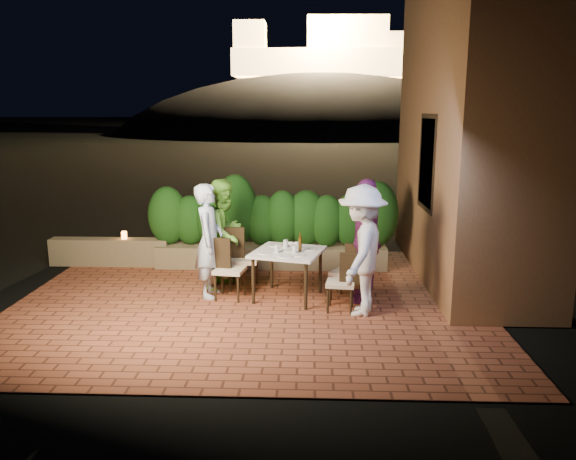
# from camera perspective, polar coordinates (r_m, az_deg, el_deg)

# --- Properties ---
(ground) EXTENTS (400.00, 400.00, 0.00)m
(ground) POSITION_cam_1_polar(r_m,az_deg,el_deg) (8.23, -4.24, -8.23)
(ground) COLOR black
(ground) RESTS_ON ground
(terrace_floor) EXTENTS (7.00, 6.00, 0.15)m
(terrace_floor) POSITION_cam_1_polar(r_m,az_deg,el_deg) (8.72, -3.86, -7.43)
(terrace_floor) COLOR brown
(terrace_floor) RESTS_ON ground
(building_wall) EXTENTS (1.60, 5.00, 5.00)m
(building_wall) POSITION_cam_1_polar(r_m,az_deg,el_deg) (10.04, 18.09, 9.62)
(building_wall) COLOR #8F6038
(building_wall) RESTS_ON ground
(window_pane) EXTENTS (0.08, 1.00, 1.40)m
(window_pane) POSITION_cam_1_polar(r_m,az_deg,el_deg) (9.40, 14.10, 6.66)
(window_pane) COLOR black
(window_pane) RESTS_ON building_wall
(window_frame) EXTENTS (0.06, 1.15, 1.55)m
(window_frame) POSITION_cam_1_polar(r_m,az_deg,el_deg) (9.40, 14.04, 6.66)
(window_frame) COLOR black
(window_frame) RESTS_ON building_wall
(planter) EXTENTS (4.20, 0.55, 0.40)m
(planter) POSITION_cam_1_polar(r_m,az_deg,el_deg) (10.33, -1.73, -2.66)
(planter) COLOR #726749
(planter) RESTS_ON ground
(hedge) EXTENTS (4.00, 0.70, 1.10)m
(hedge) POSITION_cam_1_polar(r_m,az_deg,el_deg) (10.17, -1.76, 1.43)
(hedge) COLOR #164312
(hedge) RESTS_ON planter
(parapet) EXTENTS (2.20, 0.30, 0.50)m
(parapet) POSITION_cam_1_polar(r_m,az_deg,el_deg) (10.94, -17.62, -2.13)
(parapet) COLOR #726749
(parapet) RESTS_ON ground
(hill) EXTENTS (52.00, 40.00, 22.00)m
(hill) POSITION_cam_1_polar(r_m,az_deg,el_deg) (68.02, 3.17, 6.39)
(hill) COLOR black
(hill) RESTS_ON ground
(fortress) EXTENTS (26.00, 8.00, 8.00)m
(fortress) POSITION_cam_1_polar(r_m,az_deg,el_deg) (68.10, 3.32, 18.61)
(fortress) COLOR #FFCC7A
(fortress) RESTS_ON hill
(dining_table) EXTENTS (1.21, 1.21, 0.75)m
(dining_table) POSITION_cam_1_polar(r_m,az_deg,el_deg) (8.58, -0.03, -4.55)
(dining_table) COLOR white
(dining_table) RESTS_ON ground
(plate_nw) EXTENTS (0.20, 0.20, 0.01)m
(plate_nw) POSITION_cam_1_polar(r_m,az_deg,el_deg) (8.34, -2.39, -2.34)
(plate_nw) COLOR white
(plate_nw) RESTS_ON dining_table
(plate_sw) EXTENTS (0.21, 0.21, 0.01)m
(plate_sw) POSITION_cam_1_polar(r_m,az_deg,el_deg) (8.80, -1.28, -1.56)
(plate_sw) COLOR white
(plate_sw) RESTS_ON dining_table
(plate_ne) EXTENTS (0.20, 0.20, 0.01)m
(plate_ne) POSITION_cam_1_polar(r_m,az_deg,el_deg) (8.21, 1.12, -2.56)
(plate_ne) COLOR white
(plate_ne) RESTS_ON dining_table
(plate_se) EXTENTS (0.24, 0.24, 0.01)m
(plate_se) POSITION_cam_1_polar(r_m,az_deg,el_deg) (8.58, 2.16, -1.93)
(plate_se) COLOR white
(plate_se) RESTS_ON dining_table
(plate_centre) EXTENTS (0.20, 0.20, 0.01)m
(plate_centre) POSITION_cam_1_polar(r_m,az_deg,el_deg) (8.49, 0.00, -2.08)
(plate_centre) COLOR white
(plate_centre) RESTS_ON dining_table
(plate_front) EXTENTS (0.23, 0.23, 0.01)m
(plate_front) POSITION_cam_1_polar(r_m,az_deg,el_deg) (8.16, -0.28, -2.65)
(plate_front) COLOR white
(plate_front) RESTS_ON dining_table
(glass_nw) EXTENTS (0.07, 0.07, 0.12)m
(glass_nw) POSITION_cam_1_polar(r_m,az_deg,el_deg) (8.36, -1.14, -1.91)
(glass_nw) COLOR silver
(glass_nw) RESTS_ON dining_table
(glass_sw) EXTENTS (0.07, 0.07, 0.12)m
(glass_sw) POSITION_cam_1_polar(r_m,az_deg,el_deg) (8.65, -0.25, -1.41)
(glass_sw) COLOR silver
(glass_sw) RESTS_ON dining_table
(glass_ne) EXTENTS (0.07, 0.07, 0.12)m
(glass_ne) POSITION_cam_1_polar(r_m,az_deg,el_deg) (8.34, 0.66, -1.97)
(glass_ne) COLOR silver
(glass_ne) RESTS_ON dining_table
(glass_se) EXTENTS (0.07, 0.07, 0.12)m
(glass_se) POSITION_cam_1_polar(r_m,az_deg,el_deg) (8.56, 0.91, -1.60)
(glass_se) COLOR silver
(glass_se) RESTS_ON dining_table
(beer_bottle) EXTENTS (0.05, 0.05, 0.28)m
(beer_bottle) POSITION_cam_1_polar(r_m,az_deg,el_deg) (8.41, 1.23, -1.26)
(beer_bottle) COLOR #442B0B
(beer_bottle) RESTS_ON dining_table
(bowl) EXTENTS (0.23, 0.23, 0.05)m
(bowl) POSITION_cam_1_polar(r_m,az_deg,el_deg) (8.77, 0.19, -1.49)
(bowl) COLOR white
(bowl) RESTS_ON dining_table
(chair_left_front) EXTENTS (0.50, 0.50, 0.94)m
(chair_left_front) POSITION_cam_1_polar(r_m,az_deg,el_deg) (8.60, -5.94, -3.92)
(chair_left_front) COLOR black
(chair_left_front) RESTS_ON ground
(chair_left_back) EXTENTS (0.47, 0.47, 1.01)m
(chair_left_back) POSITION_cam_1_polar(r_m,az_deg,el_deg) (9.06, -4.55, -2.85)
(chair_left_back) COLOR black
(chair_left_back) RESTS_ON ground
(chair_right_front) EXTENTS (0.45, 0.45, 0.86)m
(chair_right_front) POSITION_cam_1_polar(r_m,az_deg,el_deg) (8.09, 5.36, -5.25)
(chair_right_front) COLOR black
(chair_right_front) RESTS_ON ground
(chair_right_back) EXTENTS (0.56, 0.56, 0.88)m
(chair_right_back) POSITION_cam_1_polar(r_m,az_deg,el_deg) (8.57, 5.93, -4.19)
(chair_right_back) COLOR black
(chair_right_back) RESTS_ON ground
(diner_blue) EXTENTS (0.43, 0.65, 1.75)m
(diner_blue) POSITION_cam_1_polar(r_m,az_deg,el_deg) (8.66, -8.01, -1.08)
(diner_blue) COLOR silver
(diner_blue) RESTS_ON ground
(diner_green) EXTENTS (0.96, 1.06, 1.77)m
(diner_green) POSITION_cam_1_polar(r_m,az_deg,el_deg) (9.09, -6.47, -0.36)
(diner_green) COLOR #77D041
(diner_green) RESTS_ON ground
(diner_white) EXTENTS (1.00, 1.34, 1.84)m
(diner_white) POSITION_cam_1_polar(r_m,az_deg,el_deg) (7.88, 7.50, -2.07)
(diner_white) COLOR white
(diner_white) RESTS_ON ground
(diner_purple) EXTENTS (0.50, 1.11, 1.86)m
(diner_purple) POSITION_cam_1_polar(r_m,az_deg,el_deg) (8.44, 7.92, -1.06)
(diner_purple) COLOR #752767
(diner_purple) RESTS_ON ground
(parapet_lamp) EXTENTS (0.10, 0.10, 0.14)m
(parapet_lamp) POSITION_cam_1_polar(r_m,az_deg,el_deg) (10.78, -16.31, -0.51)
(parapet_lamp) COLOR orange
(parapet_lamp) RESTS_ON parapet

